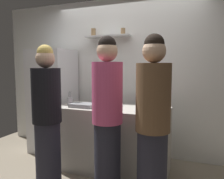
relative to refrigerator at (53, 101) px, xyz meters
name	(u,v)px	position (x,y,z in m)	size (l,w,h in m)	color
back_wall_assembly	(127,77)	(1.22, 0.40, 0.42)	(4.80, 0.32, 2.60)	white
refrigerator	(53,101)	(0.00, 0.00, 0.00)	(0.67, 0.65, 1.76)	white
counter	(112,139)	(1.24, -0.33, -0.43)	(1.57, 0.67, 0.90)	#B7B2A8
baking_pan	(83,105)	(0.85, -0.46, 0.05)	(0.34, 0.24, 0.05)	gray
utensil_holder	(70,101)	(0.60, -0.40, 0.09)	(0.09, 0.09, 0.21)	#B2B2B7
wine_bottle_green_glass	(109,100)	(1.26, -0.52, 0.15)	(0.07, 0.07, 0.33)	#19471E
wine_bottle_dark_glass	(159,100)	(1.85, -0.08, 0.13)	(0.08, 0.08, 0.30)	black
water_bottle_plastic	(114,98)	(1.21, -0.20, 0.13)	(0.09, 0.09, 0.24)	silver
person_blonde	(47,118)	(0.69, -1.05, -0.02)	(0.34, 0.34, 1.72)	#262633
person_pink_top	(107,118)	(1.42, -0.95, 0.02)	(0.34, 0.34, 1.80)	#262633
person_brown_jacket	(153,126)	(1.94, -1.05, 0.01)	(0.34, 0.34, 1.78)	#262633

